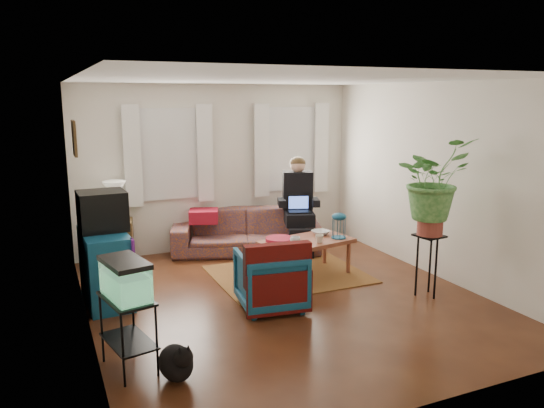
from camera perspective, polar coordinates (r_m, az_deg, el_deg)
name	(u,v)px	position (r m, az deg, el deg)	size (l,w,h in m)	color
floor	(285,299)	(6.54, 1.44, -10.13)	(4.50, 5.00, 0.01)	#4F2B14
ceiling	(286,79)	(6.08, 1.56, 13.27)	(4.50, 5.00, 0.01)	white
wall_back	(219,168)	(8.48, -5.75, 3.92)	(4.50, 0.01, 2.60)	silver
wall_front	(429,249)	(4.12, 16.56, -4.65)	(4.50, 0.01, 2.60)	silver
wall_left	(82,210)	(5.62, -19.74, -0.60)	(0.01, 5.00, 2.60)	silver
wall_right	(438,181)	(7.41, 17.44, 2.35)	(0.01, 5.00, 2.60)	silver
window_left	(169,154)	(8.22, -11.07, 5.28)	(1.08, 0.04, 1.38)	white
window_right	(290,149)	(8.90, 1.97, 5.95)	(1.08, 0.04, 1.38)	white
curtains_left	(170,155)	(8.14, -10.94, 5.23)	(1.36, 0.06, 1.50)	white
curtains_right	(292,149)	(8.83, 2.19, 5.90)	(1.36, 0.06, 1.50)	white
picture_frame	(75,138)	(6.37, -20.41, 6.64)	(0.04, 0.32, 0.40)	#3D2616
area_rug	(288,274)	(7.36, 1.74, -7.56)	(2.00, 1.60, 0.01)	brown
sofa	(246,224)	(8.31, -2.80, -2.19)	(2.28, 0.90, 0.89)	brown
seated_person	(298,209)	(8.32, 2.84, -0.52)	(0.57, 0.70, 1.36)	black
side_table	(118,242)	(8.08, -16.26, -3.95)	(0.44, 0.44, 0.64)	#3C2116
table_lamp	(115,202)	(7.95, -16.50, 0.20)	(0.33, 0.33, 0.59)	white
dresser	(106,267)	(6.59, -17.47, -6.52)	(0.48, 0.96, 0.87)	#136072
crt_tv	(102,211)	(6.52, -17.79, -0.68)	(0.53, 0.48, 0.46)	black
aquarium_stand	(128,334)	(5.02, -15.18, -13.30)	(0.34, 0.61, 0.68)	black
aquarium	(125,278)	(4.83, -15.51, -7.72)	(0.30, 0.55, 0.36)	#7FD899
black_cat	(176,359)	(4.83, -10.32, -16.11)	(0.29, 0.45, 0.38)	black
armchair	(271,276)	(6.16, -0.14, -7.80)	(0.73, 0.68, 0.75)	#116566
serape_throw	(278,271)	(5.85, 0.66, -7.26)	(0.75, 0.17, 0.62)	#9E0A0A
coffee_table	(307,258)	(7.27, 3.73, -5.80)	(1.22, 0.67, 0.51)	olive
cup_a	(295,241)	(6.93, 2.52, -3.99)	(0.14, 0.14, 0.11)	white
cup_b	(319,239)	(7.07, 5.12, -3.75)	(0.11, 0.11, 0.10)	beige
bowl	(321,233)	(7.47, 5.26, -3.08)	(0.24, 0.24, 0.06)	white
snack_tray	(280,239)	(7.13, 0.82, -3.82)	(0.38, 0.38, 0.04)	#B21414
birdcage	(339,225)	(7.29, 7.21, -2.30)	(0.20, 0.20, 0.36)	#115B6B
plant_stand	(428,265)	(6.78, 16.39, -6.35)	(0.33, 0.33, 0.77)	black
potted_plant	(432,191)	(6.57, 16.84, 1.30)	(0.88, 0.76, 0.98)	#599947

